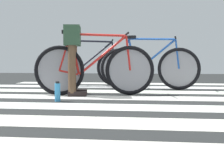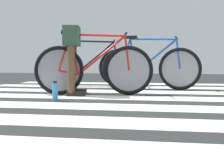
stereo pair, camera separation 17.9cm
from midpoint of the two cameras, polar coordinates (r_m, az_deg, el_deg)
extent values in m
cube|color=#252727|center=(3.68, 3.96, -5.24)|extent=(18.00, 14.00, 0.02)
cube|color=silver|center=(2.38, 1.38, -9.49)|extent=(5.20, 0.44, 0.00)
cube|color=silver|center=(3.14, 1.32, -6.45)|extent=(5.20, 0.44, 0.00)
cube|color=silver|center=(3.90, 2.13, -4.61)|extent=(5.20, 0.44, 0.00)
cube|color=silver|center=(4.63, 3.27, -3.41)|extent=(5.20, 0.44, 0.00)
cube|color=silver|center=(5.39, 4.21, -2.51)|extent=(5.20, 0.44, 0.00)
cube|color=silver|center=(6.14, 6.43, -1.85)|extent=(5.20, 0.44, 0.00)
torus|color=black|center=(4.22, -9.29, 0.79)|extent=(0.72, 0.18, 0.72)
torus|color=black|center=(4.20, 4.62, 0.81)|extent=(0.72, 0.18, 0.72)
cylinder|color=gray|center=(4.22, -9.29, 0.79)|extent=(0.60, 0.11, 0.61)
cylinder|color=gray|center=(4.20, 4.62, 0.81)|extent=(0.60, 0.11, 0.61)
cylinder|color=red|center=(4.19, -1.67, 7.79)|extent=(0.80, 0.17, 0.05)
cylinder|color=red|center=(4.18, -0.84, 3.82)|extent=(0.70, 0.15, 0.59)
cylinder|color=red|center=(4.19, -6.33, 3.94)|extent=(0.16, 0.06, 0.59)
cylinder|color=red|center=(4.20, -7.39, 0.38)|extent=(0.29, 0.08, 0.09)
cylinder|color=red|center=(4.21, -8.24, 4.33)|extent=(0.19, 0.06, 0.53)
cylinder|color=red|center=(4.20, 4.23, 4.22)|extent=(0.09, 0.04, 0.50)
cube|color=black|center=(4.22, -7.17, 8.28)|extent=(0.25, 0.13, 0.05)
cylinder|color=black|center=(4.21, 3.83, 7.90)|extent=(0.12, 0.52, 0.03)
cylinder|color=#4C4C51|center=(4.19, -5.49, -0.02)|extent=(0.08, 0.34, 0.02)
cylinder|color=brown|center=(4.33, -6.56, 2.75)|extent=(0.11, 0.11, 0.90)
cylinder|color=brown|center=(4.06, -6.92, 2.74)|extent=(0.11, 0.11, 0.90)
cube|color=#2C4A34|center=(4.21, -6.76, 7.52)|extent=(0.29, 0.44, 0.28)
cube|color=black|center=(4.35, -5.60, -3.38)|extent=(0.27, 0.14, 0.07)
cube|color=black|center=(4.08, -5.89, -3.82)|extent=(0.27, 0.14, 0.07)
torus|color=black|center=(5.13, 2.83, 1.20)|extent=(0.72, 0.15, 0.72)
torus|color=black|center=(5.00, 14.29, 1.07)|extent=(0.72, 0.15, 0.72)
cylinder|color=gray|center=(5.13, 2.83, 1.20)|extent=(0.60, 0.08, 0.61)
cylinder|color=gray|center=(5.00, 14.29, 1.07)|extent=(0.60, 0.08, 0.61)
cylinder|color=#2153AE|center=(5.05, 9.10, 6.93)|extent=(0.80, 0.14, 0.05)
cylinder|color=#2153AE|center=(5.03, 9.75, 3.63)|extent=(0.70, 0.12, 0.59)
cylinder|color=#2153AE|center=(5.09, 5.26, 3.77)|extent=(0.16, 0.05, 0.59)
cylinder|color=#2153AE|center=(5.10, 4.36, 0.85)|extent=(0.29, 0.06, 0.09)
cylinder|color=#2153AE|center=(5.11, 3.71, 4.11)|extent=(0.19, 0.05, 0.53)
cylinder|color=#2153AE|center=(5.00, 13.98, 3.94)|extent=(0.09, 0.04, 0.50)
cube|color=black|center=(5.11, 4.61, 7.36)|extent=(0.25, 0.12, 0.05)
cylinder|color=black|center=(5.02, 13.67, 7.03)|extent=(0.10, 0.52, 0.03)
cylinder|color=#4C4C51|center=(5.08, 5.91, 0.49)|extent=(0.06, 0.34, 0.02)
torus|color=black|center=(5.68, -8.39, 1.34)|extent=(0.72, 0.16, 0.72)
torus|color=black|center=(5.62, 1.96, 1.36)|extent=(0.72, 0.16, 0.72)
cylinder|color=gray|center=(5.68, -8.39, 1.34)|extent=(0.60, 0.09, 0.61)
cylinder|color=gray|center=(5.62, 1.96, 1.36)|extent=(0.60, 0.09, 0.61)
cylinder|color=black|center=(5.63, -2.75, 6.55)|extent=(0.80, 0.15, 0.05)
cylinder|color=black|center=(5.62, -2.13, 3.60)|extent=(0.70, 0.14, 0.59)
cylinder|color=black|center=(5.65, -6.19, 3.68)|extent=(0.16, 0.06, 0.59)
cylinder|color=black|center=(5.66, -6.98, 1.04)|extent=(0.29, 0.07, 0.09)
cylinder|color=black|center=(5.67, -7.61, 3.97)|extent=(0.19, 0.05, 0.53)
cylinder|color=black|center=(5.62, 1.65, 3.91)|extent=(0.09, 0.04, 0.50)
cube|color=black|center=(5.67, -6.82, 6.91)|extent=(0.25, 0.12, 0.05)
cylinder|color=black|center=(5.63, 1.35, 6.65)|extent=(0.10, 0.52, 0.03)
cylinder|color=#4C4C51|center=(5.65, -5.57, 0.74)|extent=(0.07, 0.34, 0.02)
cylinder|color=#3894D2|center=(3.64, -9.84, -3.45)|extent=(0.07, 0.07, 0.22)
cylinder|color=black|center=(3.63, -9.86, -1.50)|extent=(0.05, 0.05, 0.02)
camera|label=1|loc=(0.09, -81.61, 0.43)|focal=46.28mm
camera|label=2|loc=(0.09, 98.39, -0.43)|focal=46.28mm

